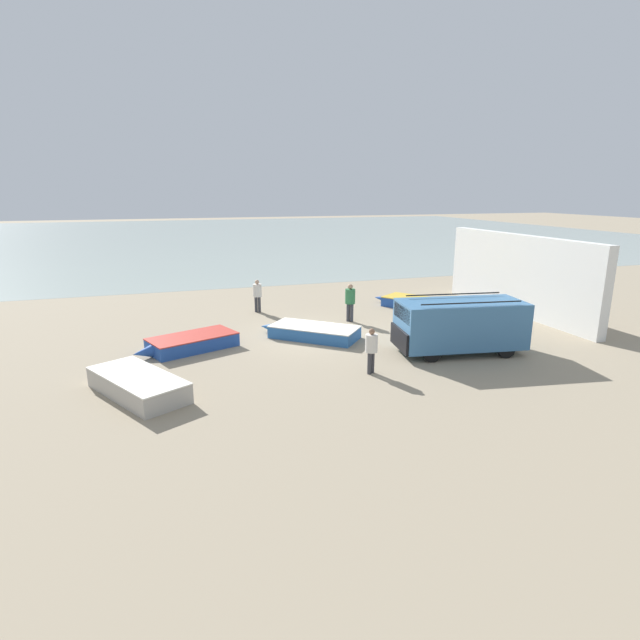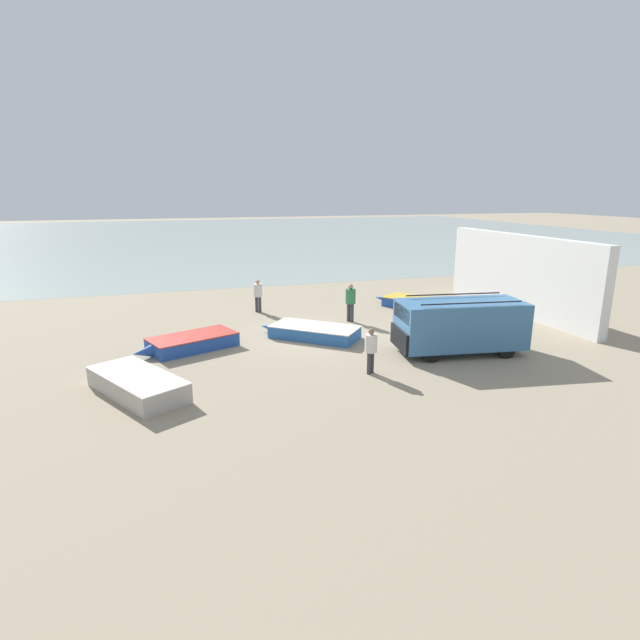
{
  "view_description": "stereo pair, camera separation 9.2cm",
  "coord_description": "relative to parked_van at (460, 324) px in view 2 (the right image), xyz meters",
  "views": [
    {
      "loc": [
        -6.0,
        -19.63,
        6.06
      ],
      "look_at": [
        -0.07,
        -1.07,
        1.0
      ],
      "focal_mm": 28.0,
      "sensor_mm": 36.0,
      "label": 1
    },
    {
      "loc": [
        -5.91,
        -19.66,
        6.06
      ],
      "look_at": [
        -0.07,
        -1.07,
        1.0
      ],
      "focal_mm": 28.0,
      "sensor_mm": 36.0,
      "label": 2
    }
  ],
  "objects": [
    {
      "name": "ground_plane",
      "position": [
        -4.67,
        3.75,
        -1.13
      ],
      "size": [
        200.0,
        200.0,
        0.0
      ],
      "primitive_type": "plane",
      "color": "gray"
    },
    {
      "name": "sea_water",
      "position": [
        -4.67,
        55.75,
        -1.12
      ],
      "size": [
        120.0,
        80.0,
        0.01
      ],
      "primitive_type": "cube",
      "color": "#99A89E",
      "rests_on": "ground_plane"
    },
    {
      "name": "harbor_wall",
      "position": [
        6.38,
        4.75,
        0.86
      ],
      "size": [
        0.5,
        10.82,
        3.97
      ],
      "primitive_type": "cube",
      "color": "silver",
      "rests_on": "ground_plane"
    },
    {
      "name": "parked_van",
      "position": [
        0.0,
        0.0,
        0.0
      ],
      "size": [
        5.04,
        2.73,
        2.16
      ],
      "rotation": [
        0.0,
        0.0,
        3.0
      ],
      "color": "teal",
      "rests_on": "ground_plane"
    },
    {
      "name": "fishing_rowboat_0",
      "position": [
        -9.83,
        3.52,
        -0.85
      ],
      "size": [
        4.13,
        2.76,
        0.55
      ],
      "rotation": [
        0.0,
        0.0,
        3.52
      ],
      "color": "#234CA3",
      "rests_on": "ground_plane"
    },
    {
      "name": "fishing_rowboat_1",
      "position": [
        -4.8,
        3.61,
        -0.86
      ],
      "size": [
        4.05,
        3.71,
        0.53
      ],
      "rotation": [
        0.0,
        0.0,
        2.43
      ],
      "color": "#2D66AD",
      "rests_on": "ground_plane"
    },
    {
      "name": "fishing_rowboat_2",
      "position": [
        2.28,
        7.06,
        -0.87
      ],
      "size": [
        3.8,
        4.81,
        0.52
      ],
      "rotation": [
        0.0,
        0.0,
        2.18
      ],
      "color": "#234CA3",
      "rests_on": "ground_plane"
    },
    {
      "name": "fishing_rowboat_3",
      "position": [
        -11.71,
        -0.5,
        -0.81
      ],
      "size": [
        3.16,
        4.41,
        0.64
      ],
      "rotation": [
        0.0,
        0.0,
        2.08
      ],
      "color": "#ADA89E",
      "rests_on": "ground_plane"
    },
    {
      "name": "fisherman_0",
      "position": [
        -2.29,
        5.67,
        -0.04
      ],
      "size": [
        0.48,
        0.48,
        1.81
      ],
      "rotation": [
        0.0,
        0.0,
        0.8
      ],
      "color": "#38383D",
      "rests_on": "ground_plane"
    },
    {
      "name": "fisherman_1",
      "position": [
        -4.13,
        -1.1,
        -0.17
      ],
      "size": [
        0.42,
        0.42,
        1.59
      ],
      "rotation": [
        0.0,
        0.0,
        2.09
      ],
      "color": "#38383D",
      "rests_on": "ground_plane"
    },
    {
      "name": "fisherman_2",
      "position": [
        -6.12,
        8.9,
        -0.12
      ],
      "size": [
        0.44,
        0.44,
        1.68
      ],
      "rotation": [
        0.0,
        0.0,
        4.31
      ],
      "color": "#38383D",
      "rests_on": "ground_plane"
    }
  ]
}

